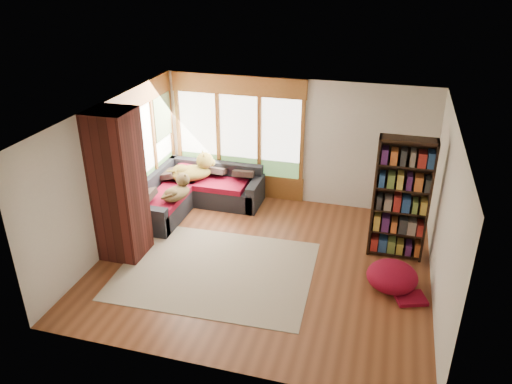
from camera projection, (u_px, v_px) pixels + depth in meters
The scene contains 17 objects.
floor at pixel (263, 262), 8.55m from camera, with size 5.50×5.50×0.00m, color brown.
ceiling at pixel (264, 116), 7.42m from camera, with size 5.50×5.50×0.00m, color white.
wall_back at pixel (295, 142), 10.15m from camera, with size 5.50×0.04×2.60m, color silver.
wall_front at pixel (209, 285), 5.82m from camera, with size 5.50×0.04×2.60m, color silver.
wall_left at pixel (111, 175), 8.65m from camera, with size 0.04×5.00×2.60m, color silver.
wall_right at pixel (445, 216), 7.32m from camera, with size 0.04×5.00×2.60m, color silver.
windows_back at pixel (238, 135), 10.39m from camera, with size 2.82×0.10×1.90m.
windows_left at pixel (144, 149), 9.66m from camera, with size 0.10×2.62×1.90m.
roller_blind at pixel (162, 117), 10.20m from camera, with size 0.03×0.72×0.90m, color #728C5E.
brick_chimney at pixel (119, 186), 8.26m from camera, with size 0.70×0.70×2.60m, color #471914.
sectional_sofa at pixel (194, 192), 10.36m from camera, with size 2.20×2.20×0.80m.
area_rug at pixel (216, 270), 8.33m from camera, with size 3.18×2.43×0.01m, color beige.
bookshelf at pixel (401, 199), 8.31m from camera, with size 0.92×0.31×2.15m.
pouf at pixel (392, 276), 7.80m from camera, with size 0.80×0.80×0.43m, color maroon.
dog_tan at pixel (194, 167), 10.29m from camera, with size 1.02×0.91×0.50m.
dog_brindle at pixel (177, 188), 9.54m from camera, with size 0.56×0.76×0.38m.
throw_pillows at pixel (197, 169), 10.28m from camera, with size 1.98×1.68×0.45m.
Camera 1 is at (1.81, -6.94, 4.81)m, focal length 35.00 mm.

